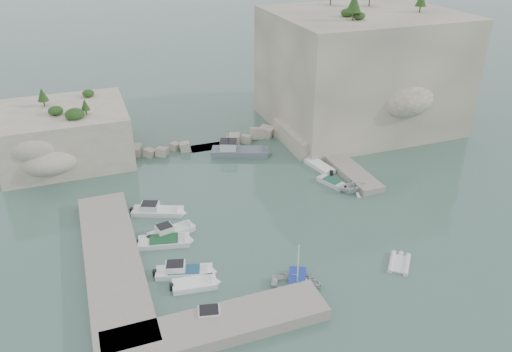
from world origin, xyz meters
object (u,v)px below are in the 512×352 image
object	(u,v)px
tender_east_a	(351,192)
rowboat	(297,286)
tender_east_d	(310,155)
motorboat_d	(185,274)
motorboat_c	(164,244)
motorboat_e	(195,287)
tender_east_b	(331,184)
inflatable_dinghy	(399,265)
motorboat_b	(172,234)
tender_east_c	(319,168)
work_boat	(240,155)
motorboat_f	(219,321)
motorboat_a	(158,214)

from	to	relation	value
tender_east_a	rowboat	bearing A→B (deg)	137.34
tender_east_d	motorboat_d	bearing A→B (deg)	135.60
motorboat_d	motorboat_c	bearing A→B (deg)	114.33
motorboat_e	tender_east_b	size ratio (longest dim) A/B	1.04
tender_east_b	tender_east_d	xyz separation A→B (m)	(1.17, 8.64, 0.00)
inflatable_dinghy	tender_east_b	world-z (taller)	tender_east_b
tender_east_b	motorboat_d	bearing A→B (deg)	94.74
motorboat_b	tender_east_c	xyz separation A→B (m)	(21.30, 8.41, 0.00)
work_boat	tender_east_b	bearing A→B (deg)	-35.25
motorboat_b	tender_east_a	bearing A→B (deg)	-8.79
motorboat_d	motorboat_e	xyz separation A→B (m)	(0.47, -1.99, 0.00)
tender_east_c	tender_east_b	bearing A→B (deg)	161.05
motorboat_e	tender_east_d	distance (m)	30.34
motorboat_e	work_boat	size ratio (longest dim) A/B	0.51
tender_east_b	tender_east_c	size ratio (longest dim) A/B	0.80
motorboat_e	tender_east_b	distance (m)	24.03
tender_east_d	motorboat_f	bearing A→B (deg)	145.91
motorboat_b	tender_east_a	world-z (taller)	tender_east_a
tender_east_d	motorboat_e	bearing A→B (deg)	139.01
motorboat_d	rowboat	size ratio (longest dim) A/B	1.22
tender_east_d	motorboat_a	bearing A→B (deg)	113.92
inflatable_dinghy	tender_east_c	xyz separation A→B (m)	(2.05, 20.94, 0.00)
tender_east_a	work_boat	world-z (taller)	work_boat
tender_east_b	tender_east_c	bearing A→B (deg)	-30.44
tender_east_d	work_boat	bearing A→B (deg)	74.29
motorboat_d	rowboat	xyz separation A→B (m)	(9.10, -5.09, 0.00)
motorboat_c	motorboat_d	size ratio (longest dim) A/B	0.99
motorboat_c	motorboat_f	world-z (taller)	motorboat_f
motorboat_b	work_boat	size ratio (longest dim) A/B	0.62
motorboat_f	tender_east_d	distance (m)	33.34
motorboat_b	inflatable_dinghy	size ratio (longest dim) A/B	1.46
motorboat_b	tender_east_c	world-z (taller)	motorboat_b
motorboat_d	tender_east_d	world-z (taller)	tender_east_d
motorboat_a	motorboat_f	xyz separation A→B (m)	(1.72, -18.13, 0.00)
rowboat	inflatable_dinghy	size ratio (longest dim) A/B	1.31
tender_east_c	work_boat	bearing A→B (deg)	38.33
rowboat	tender_east_d	distance (m)	27.65
motorboat_b	tender_east_d	size ratio (longest dim) A/B	1.29
motorboat_f	rowboat	size ratio (longest dim) A/B	1.21
motorboat_a	motorboat_c	distance (m)	5.91
motorboat_b	rowboat	xyz separation A→B (m)	(8.88, -11.98, 0.00)
inflatable_dinghy	motorboat_d	bearing A→B (deg)	113.91
motorboat_d	tender_east_c	bearing A→B (deg)	51.01
motorboat_d	motorboat_a	bearing A→B (deg)	107.60
tender_east_a	tender_east_d	distance (m)	11.10
inflatable_dinghy	work_boat	xyz separation A→B (m)	(-6.49, 28.30, 0.00)
rowboat	motorboat_b	bearing A→B (deg)	62.96
motorboat_d	tender_east_b	bearing A→B (deg)	42.76
rowboat	work_boat	xyz separation A→B (m)	(3.88, 27.74, 0.00)
tender_east_d	work_boat	distance (m)	9.64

